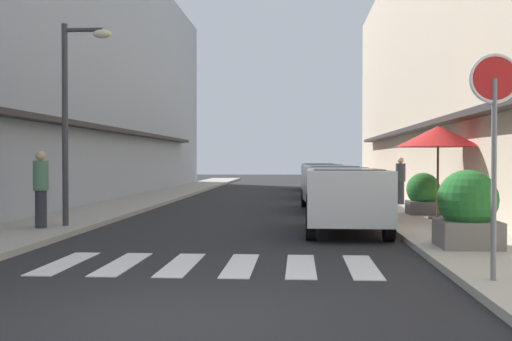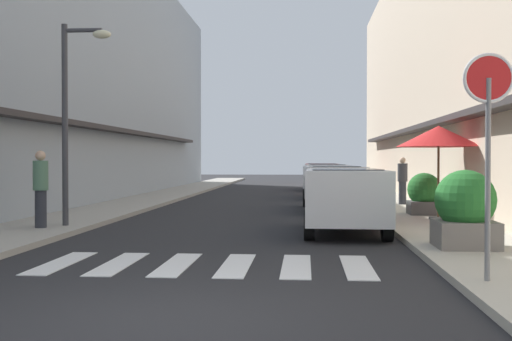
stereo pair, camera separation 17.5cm
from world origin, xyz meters
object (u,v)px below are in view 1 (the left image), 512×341
parked_car_near (346,193)px  planter_corner (468,210)px  parked_car_far (323,177)px  planter_midblock (423,194)px  round_street_sign (494,106)px  parked_car_mid (331,183)px  pedestrian_walking_near (41,187)px  pedestrian_walking_far (401,180)px  parked_car_distant (318,173)px  street_lamp (74,101)px  cafe_umbrella (438,137)px

parked_car_near → planter_corner: size_ratio=2.94×
parked_car_far → planter_midblock: bearing=-75.0°
round_street_sign → planter_midblock: bearing=83.9°
parked_car_mid → planter_midblock: 3.54m
pedestrian_walking_near → pedestrian_walking_far: (9.41, 8.15, -0.07)m
parked_car_mid → parked_car_far: (0.00, 6.68, -0.00)m
parked_car_distant → pedestrian_walking_far: pedestrian_walking_far is taller
round_street_sign → pedestrian_walking_far: round_street_sign is taller
parked_car_near → street_lamp: bearing=179.4°
round_street_sign → cafe_umbrella: (1.13, 8.26, -0.09)m
parked_car_mid → planter_corner: planter_corner is taller
parked_car_near → round_street_sign: (1.43, -5.96, 1.44)m
parked_car_far → planter_corner: 15.95m
parked_car_mid → pedestrian_walking_far: size_ratio=2.71×
cafe_umbrella → parked_car_distant: bearing=98.4°
parked_car_near → parked_car_distant: 19.65m
parked_car_far → street_lamp: 14.50m
cafe_umbrella → pedestrian_walking_far: 5.54m
cafe_umbrella → parked_car_near: bearing=-138.0°
parked_car_near → planter_midblock: size_ratio=3.43×
planter_midblock → pedestrian_walking_far: 3.98m
parked_car_far → planter_corner: planter_corner is taller
round_street_sign → cafe_umbrella: 8.34m
parked_car_mid → planter_corner: (1.92, -9.16, -0.14)m
round_street_sign → pedestrian_walking_near: 10.10m
parked_car_distant → round_street_sign: size_ratio=1.37×
street_lamp → pedestrian_walking_far: street_lamp is taller
parked_car_distant → street_lamp: size_ratio=0.84×
round_street_sign → pedestrian_walking_near: bearing=146.6°
cafe_umbrella → planter_corner: 5.46m
pedestrian_walking_far → pedestrian_walking_near: bearing=-37.0°
street_lamp → planter_corner: street_lamp is taller
parked_car_far → cafe_umbrella: size_ratio=1.78×
parked_car_distant → pedestrian_walking_near: pedestrian_walking_near is taller
parked_car_mid → planter_midblock: bearing=-45.6°
parked_car_mid → parked_car_distant: 13.41m
parked_car_near → planter_midblock: bearing=56.4°
parked_car_far → parked_car_distant: 6.73m
parked_car_distant → planter_midblock: bearing=-81.2°
round_street_sign → street_lamp: bearing=142.2°
pedestrian_walking_far → round_street_sign: bearing=7.8°
parked_car_mid → planter_midblock: size_ratio=3.77×
parked_car_near → pedestrian_walking_far: 8.08m
parked_car_distant → street_lamp: 20.70m
street_lamp → cafe_umbrella: bearing=14.1°
parked_car_mid → round_street_sign: round_street_sign is taller
cafe_umbrella → parked_car_mid: bearing=123.0°
parked_car_near → cafe_umbrella: cafe_umbrella is taller
parked_car_mid → planter_midblock: (2.47, -2.52, -0.23)m
parked_car_near → parked_car_distant: same height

